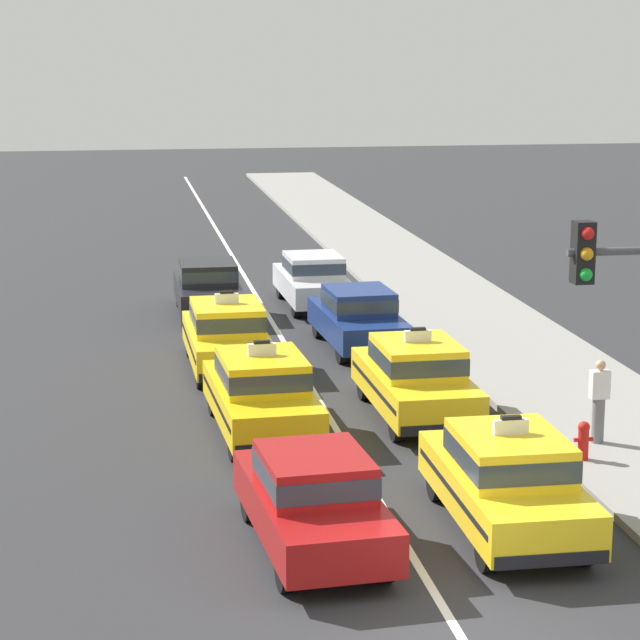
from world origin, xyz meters
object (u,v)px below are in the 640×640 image
at_px(sedan_left_nearest, 313,498).
at_px(pedestrian_near_crosswalk, 599,401).
at_px(sedan_right_third, 358,317).
at_px(taxi_right_nearest, 507,479).
at_px(taxi_left_third, 227,335).
at_px(sedan_right_fourth, 313,279).
at_px(sedan_left_fourth, 208,287).
at_px(taxi_right_second, 416,377).
at_px(fire_hydrant, 583,439).
at_px(taxi_left_second, 262,392).

relative_size(sedan_left_nearest, pedestrian_near_crosswalk, 2.70).
bearing_deg(sedan_right_third, taxi_right_nearest, -90.23).
bearing_deg(taxi_left_third, sedan_right_fourth, 65.70).
xyz_separation_m(sedan_left_nearest, taxi_right_nearest, (3.17, 0.26, 0.03)).
xyz_separation_m(sedan_left_fourth, taxi_right_second, (3.46, -10.96, 0.03)).
bearing_deg(sedan_right_fourth, fire_hydrant, -80.33).
xyz_separation_m(sedan_right_third, fire_hydrant, (2.31, -9.83, -0.30)).
height_order(sedan_left_nearest, fire_hydrant, sedan_left_nearest).
height_order(taxi_left_third, fire_hydrant, taxi_left_third).
bearing_deg(pedestrian_near_crosswalk, taxi_left_third, 131.84).
relative_size(taxi_right_second, sedan_right_third, 1.05).
height_order(sedan_right_fourth, fire_hydrant, sedan_right_fourth).
bearing_deg(sedan_left_fourth, fire_hydrant, -68.36).
xyz_separation_m(sedan_right_third, pedestrian_near_crosswalk, (2.96, -8.89, 0.13)).
bearing_deg(sedan_right_fourth, sedan_left_fourth, -166.89).
xyz_separation_m(taxi_left_third, fire_hydrant, (5.82, -8.17, -0.33)).
bearing_deg(taxi_left_third, fire_hydrant, -54.52).
bearing_deg(taxi_left_second, sedan_right_fourth, 76.30).
distance_m(taxi_left_second, sedan_right_third, 7.63).
bearing_deg(pedestrian_near_crosswalk, sedan_right_fourth, 102.78).
distance_m(taxi_right_nearest, sedan_right_fourth, 18.11).
distance_m(sedan_left_fourth, taxi_right_second, 11.50).
bearing_deg(taxi_right_second, pedestrian_near_crosswalk, -41.80).
height_order(taxi_left_second, fire_hydrant, taxi_left_second).
xyz_separation_m(taxi_right_second, sedan_right_fourth, (-0.30, 11.70, -0.03)).
bearing_deg(taxi_left_second, sedan_left_nearest, -89.21).
relative_size(sedan_left_fourth, taxi_right_nearest, 0.94).
xyz_separation_m(taxi_left_second, pedestrian_near_crosswalk, (6.26, -2.01, 0.10)).
height_order(sedan_left_fourth, pedestrian_near_crosswalk, pedestrian_near_crosswalk).
bearing_deg(pedestrian_near_crosswalk, sedan_left_nearest, -146.95).
xyz_separation_m(taxi_left_third, taxi_right_nearest, (3.46, -10.99, 0.00)).
relative_size(sedan_right_third, fire_hydrant, 5.99).
xyz_separation_m(taxi_right_second, pedestrian_near_crosswalk, (2.96, -2.65, 0.10)).
relative_size(sedan_left_fourth, sedan_right_third, 0.99).
bearing_deg(taxi_left_third, pedestrian_near_crosswalk, -48.16).
distance_m(pedestrian_near_crosswalk, fire_hydrant, 1.22).
bearing_deg(sedan_right_fourth, taxi_left_second, -103.70).
relative_size(taxi_right_nearest, pedestrian_near_crosswalk, 2.80).
xyz_separation_m(taxi_left_third, pedestrian_near_crosswalk, (6.47, -7.23, 0.10)).
xyz_separation_m(taxi_left_third, sedan_right_fourth, (3.21, 7.12, -0.03)).
relative_size(taxi_left_third, sedan_right_fourth, 1.06).
distance_m(taxi_right_second, fire_hydrant, 4.28).
height_order(taxi_left_third, taxi_right_second, same).
xyz_separation_m(taxi_left_second, sedan_left_fourth, (-0.16, 11.60, -0.03)).
distance_m(taxi_left_third, sedan_right_fourth, 7.81).
bearing_deg(taxi_right_second, fire_hydrant, -57.22).
xyz_separation_m(sedan_left_nearest, sedan_right_fourth, (2.93, 18.37, 0.00)).
height_order(sedan_left_fourth, fire_hydrant, sedan_left_fourth).
xyz_separation_m(sedan_left_fourth, taxi_right_nearest, (3.41, -17.37, 0.03)).
height_order(taxi_right_nearest, pedestrian_near_crosswalk, taxi_right_nearest).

